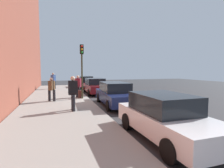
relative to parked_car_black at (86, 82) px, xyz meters
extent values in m
plane|color=#333335|center=(10.78, -0.23, -0.76)|extent=(56.00, 56.00, 0.00)
cube|color=gray|center=(10.78, -3.53, -0.68)|extent=(28.00, 4.60, 0.15)
cube|color=gold|center=(10.78, 2.97, -0.75)|extent=(28.00, 0.14, 0.01)
cylinder|color=black|center=(1.41, 0.85, -0.44)|extent=(0.64, 0.23, 0.64)
cylinder|color=black|center=(1.43, -0.83, -0.44)|extent=(0.64, 0.23, 0.64)
cylinder|color=black|center=(-1.30, 0.83, -0.44)|extent=(0.64, 0.23, 0.64)
cylinder|color=black|center=(-1.29, -0.85, -0.44)|extent=(0.64, 0.23, 0.64)
cube|color=black|center=(0.06, 0.00, -0.17)|extent=(4.39, 1.84, 0.64)
cube|color=black|center=(-0.16, 0.00, 0.45)|extent=(2.29, 1.62, 0.60)
cylinder|color=black|center=(7.53, 0.84, -0.44)|extent=(0.64, 0.22, 0.64)
cylinder|color=black|center=(7.53, -0.84, -0.44)|extent=(0.64, 0.22, 0.64)
cylinder|color=black|center=(4.64, 0.85, -0.44)|extent=(0.64, 0.22, 0.64)
cylinder|color=black|center=(4.64, -0.83, -0.44)|extent=(0.64, 0.22, 0.64)
cube|color=maroon|center=(6.09, 0.01, -0.17)|extent=(4.66, 1.80, 0.64)
cube|color=black|center=(5.85, 0.01, 0.45)|extent=(2.42, 1.60, 0.60)
cylinder|color=black|center=(13.66, 0.87, -0.44)|extent=(0.65, 0.24, 0.64)
cylinder|color=black|center=(13.59, -0.81, -0.44)|extent=(0.65, 0.24, 0.64)
cylinder|color=black|center=(10.73, 0.98, -0.44)|extent=(0.65, 0.24, 0.64)
cylinder|color=black|center=(10.66, -0.70, -0.44)|extent=(0.65, 0.24, 0.64)
cube|color=navy|center=(12.16, 0.09, -0.17)|extent=(4.80, 1.98, 0.64)
cube|color=black|center=(11.92, 0.10, 0.45)|extent=(2.52, 1.69, 0.60)
cylinder|color=black|center=(19.36, 0.78, -0.44)|extent=(0.64, 0.23, 0.64)
cylinder|color=black|center=(19.40, -0.90, -0.44)|extent=(0.64, 0.23, 0.64)
cylinder|color=black|center=(16.71, 0.72, -0.44)|extent=(0.64, 0.23, 0.64)
cylinder|color=black|center=(16.75, -0.96, -0.44)|extent=(0.64, 0.23, 0.64)
cube|color=white|center=(18.06, -0.09, -0.17)|extent=(4.32, 1.89, 0.64)
cube|color=black|center=(17.84, -0.10, 0.45)|extent=(2.26, 1.65, 0.60)
cylinder|color=black|center=(8.64, -1.87, -0.20)|extent=(0.19, 0.19, 0.82)
cylinder|color=black|center=(8.97, -2.07, -0.20)|extent=(0.19, 0.19, 0.82)
cube|color=maroon|center=(8.81, -1.97, 0.56)|extent=(0.50, 0.56, 0.70)
sphere|color=#D8AD8C|center=(8.81, -1.97, 1.02)|extent=(0.23, 0.23, 0.23)
cylinder|color=black|center=(9.99, -4.10, -0.22)|extent=(0.18, 0.18, 0.78)
cylinder|color=black|center=(10.16, -3.78, -0.22)|extent=(0.18, 0.18, 0.78)
cube|color=brown|center=(10.08, -3.94, 0.50)|extent=(0.53, 0.46, 0.66)
sphere|color=#D8AD8C|center=(10.08, -3.94, 0.94)|extent=(0.21, 0.21, 0.21)
cylinder|color=black|center=(1.68, -4.16, -0.17)|extent=(0.20, 0.20, 0.87)
cylinder|color=black|center=(1.41, -3.86, -0.17)|extent=(0.20, 0.20, 0.87)
cube|color=#335193|center=(1.55, -4.01, 0.63)|extent=(0.58, 0.57, 0.74)
sphere|color=tan|center=(1.55, -4.01, 1.12)|extent=(0.24, 0.24, 0.24)
cylinder|color=black|center=(13.63, -2.77, -0.17)|extent=(0.20, 0.20, 0.87)
cylinder|color=black|center=(13.22, -2.75, -0.17)|extent=(0.20, 0.20, 0.87)
cube|color=black|center=(13.42, -2.76, 0.63)|extent=(0.34, 0.52, 0.74)
sphere|color=#D8AD8C|center=(13.42, -2.76, 1.12)|extent=(0.24, 0.24, 0.24)
cylinder|color=#2D2D19|center=(9.52, -1.74, 1.08)|extent=(0.12, 0.12, 3.38)
cube|color=black|center=(9.52, -1.74, 3.12)|extent=(0.26, 0.26, 0.70)
sphere|color=red|center=(9.67, -1.74, 3.33)|extent=(0.14, 0.14, 0.14)
sphere|color=orange|center=(9.67, -1.74, 3.11)|extent=(0.14, 0.14, 0.14)
sphere|color=green|center=(9.67, -1.74, 2.89)|extent=(0.14, 0.14, 0.14)
cube|color=#471E19|center=(9.27, -1.91, -0.31)|extent=(0.34, 0.22, 0.59)
cylinder|color=#4C4C4C|center=(9.27, -1.91, 0.17)|extent=(0.03, 0.03, 0.36)
camera|label=1|loc=(23.01, -3.54, 1.58)|focal=28.24mm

